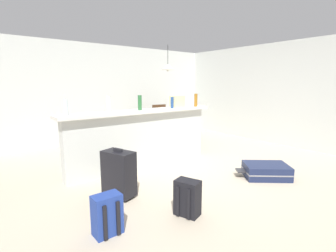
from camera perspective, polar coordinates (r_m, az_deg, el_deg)
ground_plane at (r=4.62m, az=4.56°, el=-9.85°), size 13.00×13.00×0.05m
wall_back at (r=6.92m, az=-12.70°, el=7.25°), size 6.60×0.10×2.50m
wall_right at (r=6.95m, az=22.01°, el=6.79°), size 0.10×6.00×2.50m
partition_half_wall at (r=4.57m, az=-5.83°, el=-3.21°), size 2.80×0.20×1.00m
bar_countertop at (r=4.49m, az=-5.95°, el=3.34°), size 2.96×0.40×0.05m
bottle_clear at (r=4.01m, az=-22.26°, el=4.02°), size 0.07×0.07×0.24m
bottle_white at (r=4.19m, az=-13.37°, el=4.86°), size 0.08×0.08×0.27m
bottle_green at (r=4.45m, az=-6.43°, el=5.29°), size 0.07×0.07×0.26m
bottle_blue at (r=4.77m, az=0.93°, el=5.36°), size 0.06×0.06×0.22m
bottle_amber at (r=5.16m, az=6.34°, el=5.88°), size 0.07×0.07×0.26m
grocery_bag at (r=5.01m, az=2.09°, el=5.59°), size 0.26×0.18×0.22m
dining_table at (r=6.70m, az=0.05°, el=2.22°), size 1.10×0.80×0.74m
dining_chair_near_partition at (r=6.25m, az=2.51°, el=0.45°), size 0.41×0.41×0.93m
dining_chair_far_side at (r=7.15m, az=-2.39°, el=1.63°), size 0.46×0.46×0.93m
pendant_lamp at (r=6.73m, az=-0.04°, el=13.30°), size 0.34×0.34×0.67m
suitcase_flat_navy at (r=4.44m, az=21.39°, el=-9.47°), size 0.85×0.82×0.22m
backpack_blue at (r=2.76m, az=-13.75°, el=-19.06°), size 0.28×0.26×0.42m
backpack_black at (r=3.03m, az=4.53°, el=-16.03°), size 0.30×0.32×0.42m
suitcase_upright_black at (r=3.48m, az=-11.14°, el=-10.47°), size 0.37×0.49×0.67m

